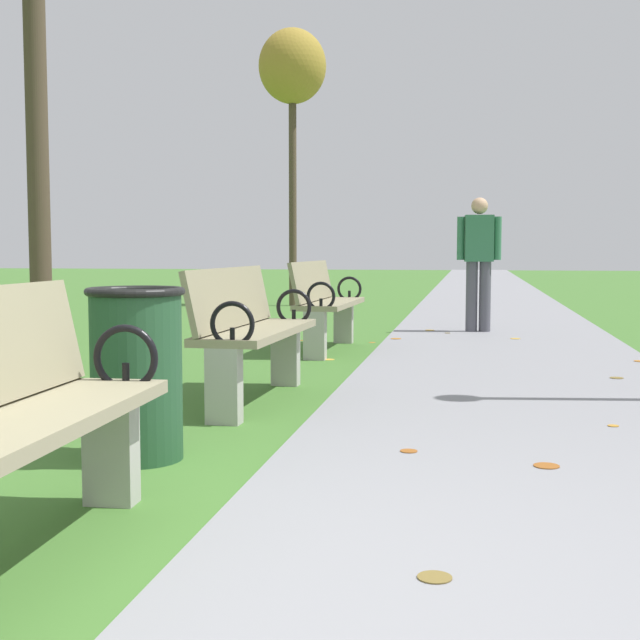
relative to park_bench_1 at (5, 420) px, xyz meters
name	(u,v)px	position (x,y,z in m)	size (l,w,h in m)	color
ground_plane	(145,594)	(0.50, -0.12, -0.49)	(80.00, 80.00, 0.00)	#42722D
paved_walkway	(486,293)	(1.78, 17.88, -0.48)	(2.56, 44.00, 0.02)	gray
park_bench_1	(5,420)	(0.00, 0.00, 0.00)	(0.52, 1.61, 0.90)	gray
park_bench_2	(251,330)	(0.00, 3.12, 0.00)	(0.53, 1.62, 0.90)	gray
park_bench_3	(325,303)	(0.00, 6.13, 0.00)	(0.52, 1.61, 0.90)	gray
tree_3	(292,71)	(-1.73, 12.91, 3.67)	(1.20, 1.20, 4.90)	#4C3D2D
pedestrian_walking	(479,257)	(1.53, 8.25, 0.44)	(0.53, 0.24, 1.62)	#4C4C56
trash_bin	(137,373)	(-0.15, 1.47, -0.06)	(0.48, 0.48, 0.84)	#234C2D
scattered_leaves	(389,396)	(0.90, 3.40, -0.47)	(4.30, 10.83, 0.02)	#AD6B23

